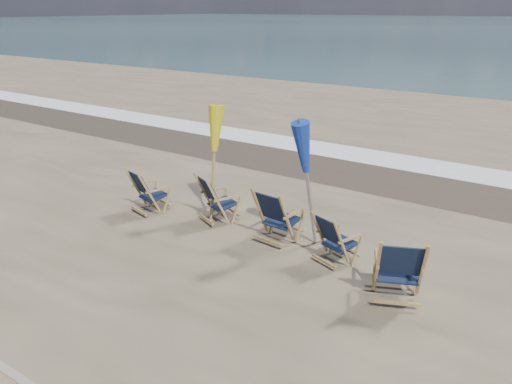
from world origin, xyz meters
TOP-DOWN VIEW (x-y plane):
  - surf_foam at (0.00, 8.30)m, footprint 200.00×1.40m
  - wet_sand_strip at (0.00, 6.80)m, footprint 200.00×2.60m
  - beach_chair_0 at (-2.26, 1.85)m, footprint 0.76×0.81m
  - beach_chair_1 at (-0.88, 2.23)m, footprint 0.85×0.89m
  - beach_chair_2 at (0.62, 2.20)m, footprint 0.72×0.79m
  - beach_chair_3 at (1.71, 2.02)m, footprint 0.75×0.79m
  - beach_chair_4 at (3.03, 1.70)m, footprint 0.91×0.96m
  - umbrella_yellow at (-1.19, 2.52)m, footprint 0.30×0.30m
  - umbrella_blue at (0.89, 2.43)m, footprint 0.30×0.30m

SIDE VIEW (x-z plane):
  - wet_sand_strip at x=0.00m, z-range 0.00..0.00m
  - surf_foam at x=0.00m, z-range 0.00..0.01m
  - beach_chair_3 at x=1.71m, z-range 0.00..0.89m
  - beach_chair_0 at x=-2.26m, z-range 0.00..0.95m
  - beach_chair_1 at x=-0.88m, z-range 0.00..0.97m
  - beach_chair_2 at x=0.62m, z-range 0.00..1.03m
  - beach_chair_4 at x=3.03m, z-range 0.00..1.05m
  - umbrella_yellow at x=-1.19m, z-range 0.57..2.76m
  - umbrella_blue at x=0.89m, z-range 0.60..2.86m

